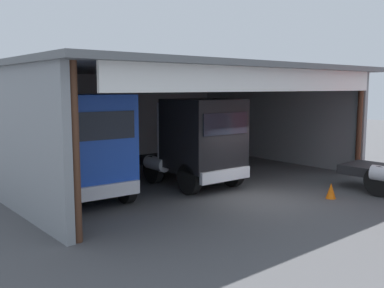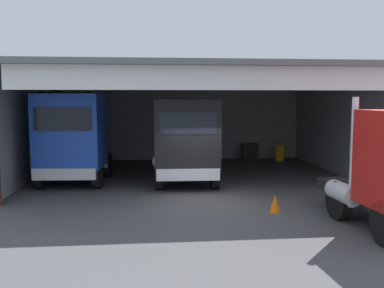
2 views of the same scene
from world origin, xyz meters
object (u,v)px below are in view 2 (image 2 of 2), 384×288
(tool_cart, at_px, (250,152))
(traffic_cone, at_px, (275,203))
(truck_black_left_bay, at_px, (185,140))
(oil_drum, at_px, (280,153))
(truck_blue_right_bay, at_px, (72,138))

(tool_cart, distance_m, traffic_cone, 11.26)
(truck_black_left_bay, bearing_deg, oil_drum, -130.48)
(truck_blue_right_bay, height_order, traffic_cone, truck_blue_right_bay)
(truck_blue_right_bay, height_order, tool_cart, truck_blue_right_bay)
(truck_blue_right_bay, xyz_separation_m, traffic_cone, (7.06, -5.04, -1.67))
(truck_blue_right_bay, relative_size, oil_drum, 5.59)
(tool_cart, bearing_deg, truck_black_left_bay, -122.71)
(oil_drum, height_order, tool_cart, tool_cart)
(truck_blue_right_bay, height_order, truck_black_left_bay, truck_blue_right_bay)
(truck_blue_right_bay, distance_m, oil_drum, 12.26)
(truck_black_left_bay, relative_size, oil_drum, 5.56)
(truck_blue_right_bay, bearing_deg, truck_black_left_bay, 177.00)
(truck_black_left_bay, relative_size, tool_cart, 5.19)
(tool_cart, height_order, traffic_cone, tool_cart)
(truck_blue_right_bay, bearing_deg, traffic_cone, 148.32)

